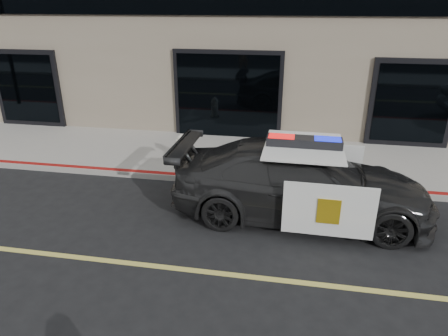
# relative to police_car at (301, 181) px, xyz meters

# --- Properties ---
(ground) EXTENTS (120.00, 120.00, 0.00)m
(ground) POSITION_rel_police_car_xyz_m (-1.35, -2.28, -0.78)
(ground) COLOR black
(ground) RESTS_ON ground
(sidewalk_n) EXTENTS (60.00, 3.50, 0.15)m
(sidewalk_n) POSITION_rel_police_car_xyz_m (-1.35, 2.97, -0.71)
(sidewalk_n) COLOR gray
(sidewalk_n) RESTS_ON ground
(police_car) EXTENTS (2.54, 5.41, 1.75)m
(police_car) POSITION_rel_police_car_xyz_m (0.00, 0.00, 0.00)
(police_car) COLOR black
(police_car) RESTS_ON ground
(fire_hydrant) EXTENTS (0.34, 0.47, 0.75)m
(fire_hydrant) POSITION_rel_police_car_xyz_m (-3.22, 2.27, -0.28)
(fire_hydrant) COLOR white
(fire_hydrant) RESTS_ON sidewalk_n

